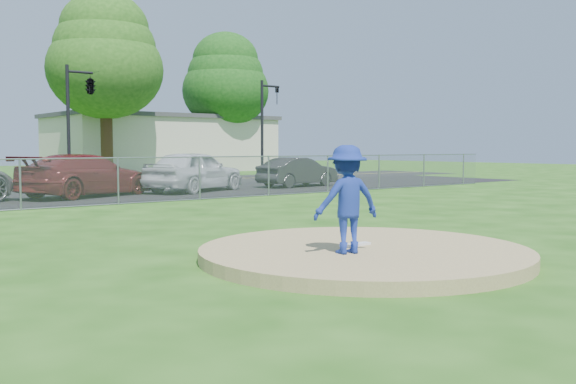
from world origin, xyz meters
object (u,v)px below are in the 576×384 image
object	(u,v)px
tree_right	(105,55)
parked_car_charcoal	(298,172)
commercial_building	(162,143)
pitcher	(347,199)
parked_car_darkred	(86,175)
parked_car_pearl	(194,171)
traffic_signal_center	(88,88)
tree_far_right	(226,80)
traffic_signal_right	(265,120)

from	to	relation	value
tree_right	parked_car_charcoal	bearing A→B (deg)	-81.32
tree_right	commercial_building	bearing A→B (deg)	40.60
pitcher	parked_car_darkred	xyz separation A→B (m)	(2.07, 16.12, -0.24)
parked_car_pearl	pitcher	bearing A→B (deg)	133.10
commercial_building	parked_car_charcoal	world-z (taller)	commercial_building
tree_right	parked_car_darkred	bearing A→B (deg)	-115.10
tree_right	parked_car_darkred	distance (m)	19.07
tree_right	pitcher	bearing A→B (deg)	-106.62
commercial_building	parked_car_darkred	bearing A→B (deg)	-123.34
tree_right	traffic_signal_center	bearing A→B (deg)	-116.71
traffic_signal_center	pitcher	bearing A→B (deg)	-101.66
tree_far_right	tree_right	bearing A→B (deg)	-164.74
tree_far_right	parked_car_charcoal	size ratio (longest dim) A/B	2.61
traffic_signal_center	parked_car_charcoal	bearing A→B (deg)	-39.86
pitcher	parked_car_pearl	bearing A→B (deg)	-97.56
traffic_signal_right	parked_car_pearl	size ratio (longest dim) A/B	1.12
commercial_building	parked_car_darkred	size ratio (longest dim) A/B	3.01
tree_right	pitcher	world-z (taller)	tree_right
tree_right	parked_car_charcoal	xyz separation A→B (m)	(2.49, -16.28, -6.96)
commercial_building	traffic_signal_right	bearing A→B (deg)	-96.29
tree_right	parked_car_charcoal	size ratio (longest dim) A/B	2.83
traffic_signal_center	traffic_signal_right	size ratio (longest dim) A/B	1.00
pitcher	parked_car_charcoal	world-z (taller)	pitcher
traffic_signal_center	commercial_building	bearing A→B (deg)	53.06
commercial_building	parked_car_pearl	distance (m)	24.39
parked_car_charcoal	pitcher	bearing A→B (deg)	136.66
parked_car_charcoal	parked_car_pearl	bearing A→B (deg)	83.07
traffic_signal_right	parked_car_darkred	xyz separation A→B (m)	(-12.79, -6.12, -2.56)
traffic_signal_right	tree_far_right	bearing A→B (deg)	66.09
commercial_building	parked_car_charcoal	xyz separation A→B (m)	(-4.51, -22.28, -1.47)
traffic_signal_right	pitcher	xyz separation A→B (m)	(-14.86, -22.24, -2.33)
pitcher	parked_car_pearl	world-z (taller)	pitcher
commercial_building	tree_right	distance (m)	10.73
parked_car_darkred	parked_car_charcoal	xyz separation A→B (m)	(10.04, -0.16, -0.11)
tree_far_right	parked_car_pearl	size ratio (longest dim) A/B	2.15
pitcher	parked_car_charcoal	size ratio (longest dim) A/B	0.41
traffic_signal_right	parked_car_darkred	bearing A→B (deg)	-154.43
parked_car_charcoal	tree_far_right	bearing A→B (deg)	-30.00
tree_right	tree_far_right	world-z (taller)	tree_right
tree_far_right	parked_car_charcoal	bearing A→B (deg)	-113.83
parked_car_charcoal	traffic_signal_center	bearing A→B (deg)	43.97
parked_car_pearl	parked_car_charcoal	size ratio (longest dim) A/B	1.22
parked_car_darkred	parked_car_pearl	world-z (taller)	parked_car_pearl
commercial_building	pitcher	bearing A→B (deg)	-113.49
parked_car_darkred	commercial_building	bearing A→B (deg)	-55.20
commercial_building	traffic_signal_center	distance (m)	20.17
traffic_signal_center	traffic_signal_right	distance (m)	10.34
parked_car_darkred	tree_far_right	bearing A→B (deg)	-65.99
tree_right	parked_car_pearl	size ratio (longest dim) A/B	2.33
traffic_signal_right	parked_car_charcoal	bearing A→B (deg)	-113.67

